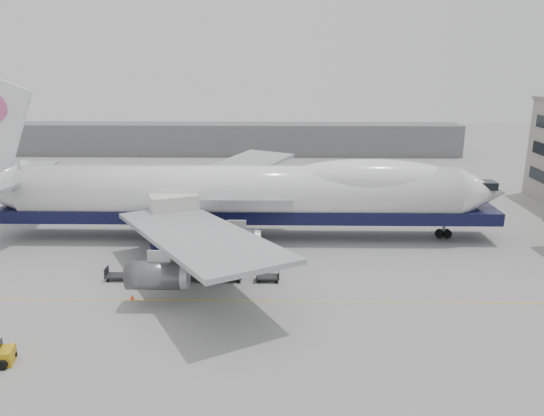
{
  "coord_description": "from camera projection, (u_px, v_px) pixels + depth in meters",
  "views": [
    {
      "loc": [
        5.14,
        -49.94,
        21.3
      ],
      "look_at": [
        4.1,
        6.0,
        5.41
      ],
      "focal_mm": 35.0,
      "sensor_mm": 36.0,
      "label": 1
    }
  ],
  "objects": [
    {
      "name": "hangar",
      "position": [
        215.0,
        139.0,
        120.49
      ],
      "size": [
        110.0,
        8.0,
        7.0
      ],
      "primitive_type": "cube",
      "color": "slate",
      "rests_on": "ground"
    },
    {
      "name": "ground",
      "position": [
        231.0,
        275.0,
        53.94
      ],
      "size": [
        260.0,
        260.0,
        0.0
      ],
      "primitive_type": "plane",
      "color": "gray",
      "rests_on": "ground"
    },
    {
      "name": "dolly_2",
      "position": [
        193.0,
        275.0,
        52.48
      ],
      "size": [
        2.3,
        1.35,
        1.3
      ],
      "color": "#2D2D30",
      "rests_on": "ground"
    },
    {
      "name": "traffic_cone",
      "position": [
        132.0,
        297.0,
        48.38
      ],
      "size": [
        0.36,
        0.36,
        0.53
      ],
      "rotation": [
        0.0,
        0.0,
        0.13
      ],
      "color": "#EF400C",
      "rests_on": "ground"
    },
    {
      "name": "apron_line",
      "position": [
        225.0,
        301.0,
        48.17
      ],
      "size": [
        60.0,
        0.15,
        0.01
      ],
      "primitive_type": "cube",
      "color": "gold",
      "rests_on": "ground"
    },
    {
      "name": "dolly_3",
      "position": [
        230.0,
        276.0,
        52.41
      ],
      "size": [
        2.3,
        1.35,
        1.3
      ],
      "color": "#2D2D30",
      "rests_on": "ground"
    },
    {
      "name": "dolly_1",
      "position": [
        155.0,
        275.0,
        52.55
      ],
      "size": [
        2.3,
        1.35,
        1.3
      ],
      "color": "#2D2D30",
      "rests_on": "ground"
    },
    {
      "name": "dolly_0",
      "position": [
        118.0,
        275.0,
        52.62
      ],
      "size": [
        2.3,
        1.35,
        1.3
      ],
      "color": "#2D2D30",
      "rests_on": "ground"
    },
    {
      "name": "catering_truck",
      "position": [
        175.0,
        218.0,
        61.15
      ],
      "size": [
        6.35,
        5.39,
        6.26
      ],
      "rotation": [
        0.0,
        0.0,
        0.39
      ],
      "color": "#1B1E51",
      "rests_on": "ground"
    },
    {
      "name": "airliner",
      "position": [
        244.0,
        193.0,
        63.93
      ],
      "size": [
        67.0,
        55.3,
        19.98
      ],
      "color": "white",
      "rests_on": "ground"
    },
    {
      "name": "dolly_4",
      "position": [
        268.0,
        276.0,
        52.35
      ],
      "size": [
        2.3,
        1.35,
        1.3
      ],
      "color": "#2D2D30",
      "rests_on": "ground"
    }
  ]
}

